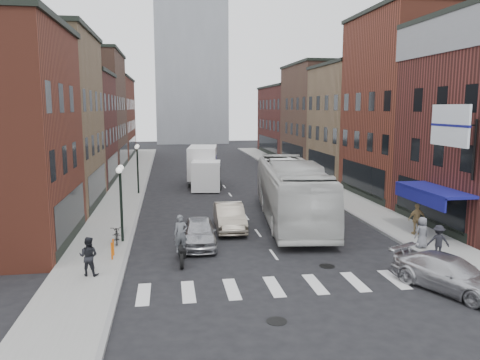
# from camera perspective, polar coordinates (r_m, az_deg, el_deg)

# --- Properties ---
(ground) EXTENTS (160.00, 160.00, 0.00)m
(ground) POSITION_cam_1_polar(r_m,az_deg,el_deg) (22.06, 4.72, -9.85)
(ground) COLOR black
(ground) RESTS_ON ground
(sidewalk_left) EXTENTS (3.00, 74.00, 0.15)m
(sidewalk_left) POSITION_cam_1_polar(r_m,az_deg,el_deg) (43.02, -13.42, -0.75)
(sidewalk_left) COLOR gray
(sidewalk_left) RESTS_ON ground
(sidewalk_right) EXTENTS (3.00, 74.00, 0.15)m
(sidewalk_right) POSITION_cam_1_polar(r_m,az_deg,el_deg) (44.94, 8.73, -0.21)
(sidewalk_right) COLOR gray
(sidewalk_right) RESTS_ON ground
(curb_left) EXTENTS (0.20, 74.00, 0.16)m
(curb_left) POSITION_cam_1_polar(r_m,az_deg,el_deg) (42.94, -11.42, -0.81)
(curb_left) COLOR gray
(curb_left) RESTS_ON ground
(curb_right) EXTENTS (0.20, 74.00, 0.16)m
(curb_right) POSITION_cam_1_polar(r_m,az_deg,el_deg) (44.52, 6.88, -0.36)
(curb_right) COLOR gray
(curb_right) RESTS_ON ground
(crosswalk_stripes) EXTENTS (12.00, 2.20, 0.01)m
(crosswalk_stripes) POSITION_cam_1_polar(r_m,az_deg,el_deg) (19.33, 6.84, -12.63)
(crosswalk_stripes) COLOR silver
(crosswalk_stripes) RESTS_ON ground
(bldg_left_mid_a) EXTENTS (10.30, 10.20, 12.30)m
(bldg_left_mid_a) POSITION_cam_1_polar(r_m,az_deg,el_deg) (35.76, -25.29, 6.54)
(bldg_left_mid_a) COLOR olive
(bldg_left_mid_a) RESTS_ON ground
(bldg_left_mid_b) EXTENTS (10.30, 10.20, 10.30)m
(bldg_left_mid_b) POSITION_cam_1_polar(r_m,az_deg,el_deg) (45.47, -21.67, 5.81)
(bldg_left_mid_b) COLOR #4D201B
(bldg_left_mid_b) RESTS_ON ground
(bldg_left_far_a) EXTENTS (10.30, 12.20, 13.30)m
(bldg_left_far_a) POSITION_cam_1_polar(r_m,az_deg,el_deg) (56.21, -19.29, 7.92)
(bldg_left_far_a) COLOR brown
(bldg_left_far_a) RESTS_ON ground
(bldg_left_far_b) EXTENTS (10.30, 16.20, 11.30)m
(bldg_left_far_b) POSITION_cam_1_polar(r_m,az_deg,el_deg) (70.04, -17.19, 7.28)
(bldg_left_far_b) COLOR maroon
(bldg_left_far_b) RESTS_ON ground
(bldg_right_mid_a) EXTENTS (10.30, 10.20, 14.30)m
(bldg_right_mid_a) POSITION_cam_1_polar(r_m,az_deg,el_deg) (39.68, 21.61, 8.36)
(bldg_right_mid_a) COLOR maroon
(bldg_right_mid_a) RESTS_ON ground
(bldg_right_mid_b) EXTENTS (10.30, 10.20, 11.30)m
(bldg_right_mid_b) POSITION_cam_1_polar(r_m,az_deg,el_deg) (48.61, 15.54, 6.85)
(bldg_right_mid_b) COLOR olive
(bldg_right_mid_b) RESTS_ON ground
(bldg_right_far_a) EXTENTS (10.30, 12.20, 12.30)m
(bldg_right_far_a) POSITION_cam_1_polar(r_m,az_deg,el_deg) (58.80, 11.13, 7.78)
(bldg_right_far_a) COLOR brown
(bldg_right_far_a) RESTS_ON ground
(bldg_right_far_b) EXTENTS (10.30, 16.20, 10.30)m
(bldg_right_far_b) POSITION_cam_1_polar(r_m,az_deg,el_deg) (72.14, 7.31, 7.24)
(bldg_right_far_b) COLOR #4D201B
(bldg_right_far_b) RESTS_ON ground
(awning_blue) EXTENTS (1.80, 5.00, 0.78)m
(awning_blue) POSITION_cam_1_polar(r_m,az_deg,el_deg) (27.06, 22.20, -1.24)
(awning_blue) COLOR navy
(awning_blue) RESTS_ON ground
(billboard_sign) EXTENTS (1.52, 3.00, 3.70)m
(billboard_sign) POSITION_cam_1_polar(r_m,az_deg,el_deg) (24.84, 24.37, 5.93)
(billboard_sign) COLOR black
(billboard_sign) RESTS_ON ground
(distant_tower) EXTENTS (14.00, 14.00, 50.00)m
(distant_tower) POSITION_cam_1_polar(r_m,az_deg,el_deg) (100.05, -6.17, 19.10)
(distant_tower) COLOR #9399A0
(distant_tower) RESTS_ON ground
(streetlamp_near) EXTENTS (0.32, 1.22, 4.11)m
(streetlamp_near) POSITION_cam_1_polar(r_m,az_deg,el_deg) (24.78, -14.35, -1.07)
(streetlamp_near) COLOR black
(streetlamp_near) RESTS_ON ground
(streetlamp_far) EXTENTS (0.32, 1.22, 4.11)m
(streetlamp_far) POSITION_cam_1_polar(r_m,az_deg,el_deg) (38.61, -12.40, 2.46)
(streetlamp_far) COLOR black
(streetlamp_far) RESTS_ON ground
(bike_rack) EXTENTS (0.08, 0.68, 0.80)m
(bike_rack) POSITION_cam_1_polar(r_m,az_deg,el_deg) (22.72, -15.27, -8.13)
(bike_rack) COLOR #D8590C
(bike_rack) RESTS_ON sidewalk_left
(box_truck) EXTENTS (3.12, 8.31, 3.51)m
(box_truck) POSITION_cam_1_polar(r_m,az_deg,el_deg) (42.28, -4.46, 1.57)
(box_truck) COLOR white
(box_truck) RESTS_ON ground
(motorcycle_rider) EXTENTS (0.66, 2.24, 2.28)m
(motorcycle_rider) POSITION_cam_1_polar(r_m,az_deg,el_deg) (21.54, -7.21, -7.39)
(motorcycle_rider) COLOR black
(motorcycle_rider) RESTS_ON ground
(transit_bus) EXTENTS (4.77, 13.90, 3.79)m
(transit_bus) POSITION_cam_1_polar(r_m,az_deg,el_deg) (29.24, 6.29, -1.38)
(transit_bus) COLOR silver
(transit_bus) RESTS_ON ground
(sedan_left_near) EXTENTS (1.94, 4.34, 1.45)m
(sedan_left_near) POSITION_cam_1_polar(r_m,az_deg,el_deg) (24.19, -4.99, -6.37)
(sedan_left_near) COLOR #A6A6AB
(sedan_left_near) RESTS_ON ground
(sedan_left_far) EXTENTS (1.74, 4.65, 1.52)m
(sedan_left_far) POSITION_cam_1_polar(r_m,az_deg,el_deg) (27.27, -1.29, -4.52)
(sedan_left_far) COLOR #B7A994
(sedan_left_far) RESTS_ON ground
(curb_car) EXTENTS (3.63, 4.97, 1.34)m
(curb_car) POSITION_cam_1_polar(r_m,az_deg,el_deg) (20.19, 24.16, -10.40)
(curb_car) COLOR silver
(curb_car) RESTS_ON ground
(parked_bicycle) EXTENTS (0.80, 1.79, 0.91)m
(parked_bicycle) POSITION_cam_1_polar(r_m,az_deg,el_deg) (25.09, -14.79, -6.36)
(parked_bicycle) COLOR black
(parked_bicycle) RESTS_ON sidewalk_left
(ped_left_solo) EXTENTS (0.89, 0.64, 1.64)m
(ped_left_solo) POSITION_cam_1_polar(r_m,az_deg,el_deg) (20.55, -17.98, -8.82)
(ped_left_solo) COLOR black
(ped_left_solo) RESTS_ON sidewalk_left
(ped_right_a) EXTENTS (1.09, 0.79, 1.52)m
(ped_right_a) POSITION_cam_1_polar(r_m,az_deg,el_deg) (23.79, 23.03, -6.86)
(ped_right_a) COLOR black
(ped_right_a) RESTS_ON sidewalk_right
(ped_right_b) EXTENTS (1.01, 0.51, 1.72)m
(ped_right_b) POSITION_cam_1_polar(r_m,az_deg,el_deg) (27.48, 20.76, -4.46)
(ped_right_b) COLOR #967A4C
(ped_right_b) RESTS_ON sidewalk_right
(ped_right_c) EXTENTS (0.85, 0.65, 1.57)m
(ped_right_c) POSITION_cam_1_polar(r_m,az_deg,el_deg) (24.95, 21.32, -5.99)
(ped_right_c) COLOR slate
(ped_right_c) RESTS_ON sidewalk_right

